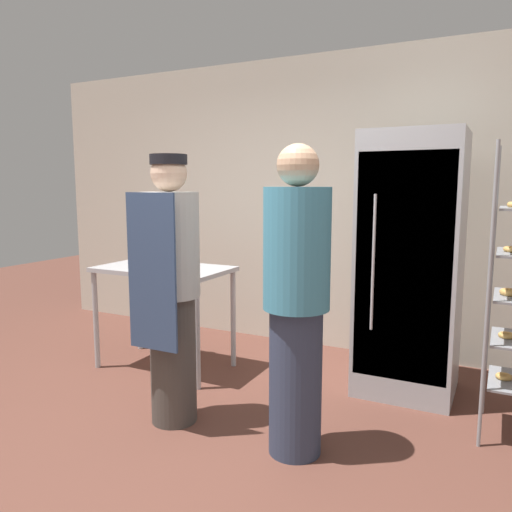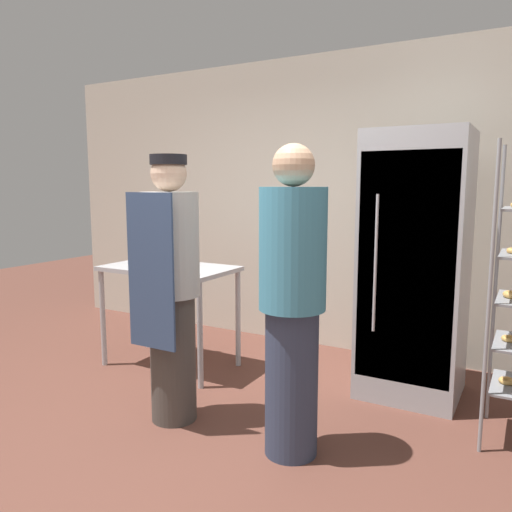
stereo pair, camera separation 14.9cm
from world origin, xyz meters
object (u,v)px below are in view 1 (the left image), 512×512
at_px(refrigerator, 410,265).
at_px(person_baker, 171,287).
at_px(person_customer, 296,301).
at_px(donut_box, 161,261).
at_px(blender_pitcher, 163,247).

bearing_deg(refrigerator, person_baker, -136.68).
distance_m(person_baker, person_customer, 0.86).
xyz_separation_m(donut_box, person_customer, (1.55, -0.79, -0.01)).
bearing_deg(person_baker, blender_pitcher, 129.33).
relative_size(blender_pitcher, person_customer, 0.17).
bearing_deg(donut_box, refrigerator, 11.83).
relative_size(refrigerator, donut_box, 6.81).
bearing_deg(person_customer, donut_box, 152.78).
xyz_separation_m(donut_box, blender_pitcher, (-0.14, 0.21, 0.09)).
height_order(refrigerator, person_customer, refrigerator).
height_order(refrigerator, blender_pitcher, refrigerator).
distance_m(donut_box, person_customer, 1.74).
xyz_separation_m(refrigerator, person_baker, (-1.27, -1.20, -0.06)).
relative_size(refrigerator, person_customer, 1.09).
relative_size(donut_box, person_customer, 0.16).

